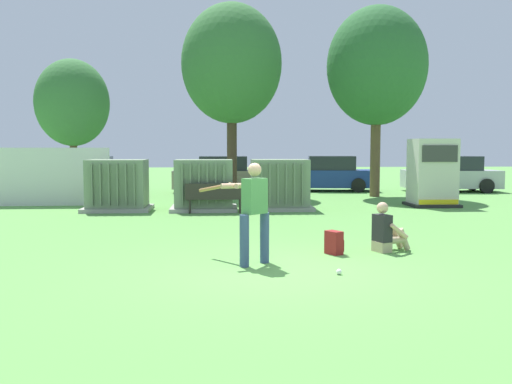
% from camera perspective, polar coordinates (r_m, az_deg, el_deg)
% --- Properties ---
extents(ground_plane, '(96.00, 96.00, 0.00)m').
position_cam_1_polar(ground_plane, '(9.09, 2.42, -8.06)').
color(ground_plane, '#5B9947').
extents(fence_panel, '(4.80, 0.12, 2.00)m').
position_cam_1_polar(fence_panel, '(20.32, -21.59, 1.47)').
color(fence_panel, silver).
rests_on(fence_panel, ground).
extents(transformer_west, '(2.10, 1.70, 1.62)m').
position_cam_1_polar(transformer_west, '(18.06, -14.14, 0.63)').
color(transformer_west, '#9E9B93').
rests_on(transformer_west, ground).
extents(transformer_mid_west, '(2.10, 1.70, 1.62)m').
position_cam_1_polar(transformer_mid_west, '(17.63, -5.42, 0.66)').
color(transformer_mid_west, '#9E9B93').
rests_on(transformer_mid_west, ground).
extents(transformer_mid_east, '(2.10, 1.70, 1.62)m').
position_cam_1_polar(transformer_mid_east, '(17.82, 2.45, 0.71)').
color(transformer_mid_east, '#9E9B93').
rests_on(transformer_mid_east, ground).
extents(generator_enclosure, '(1.60, 1.40, 2.30)m').
position_cam_1_polar(generator_enclosure, '(19.72, 17.80, 1.89)').
color(generator_enclosure, '#262626').
rests_on(generator_enclosure, ground).
extents(park_bench, '(1.80, 0.41, 0.92)m').
position_cam_1_polar(park_bench, '(16.81, -4.27, -0.39)').
color(park_bench, '#2D2823').
rests_on(park_bench, ground).
extents(batter, '(1.25, 1.38, 1.74)m').
position_cam_1_polar(batter, '(9.36, -0.39, -1.64)').
color(batter, '#384C75').
rests_on(batter, ground).
extents(sports_ball, '(0.09, 0.09, 0.09)m').
position_cam_1_polar(sports_ball, '(8.84, 8.60, -8.18)').
color(sports_ball, white).
rests_on(sports_ball, ground).
extents(seated_spectator, '(0.79, 0.66, 0.96)m').
position_cam_1_polar(seated_spectator, '(10.90, 13.34, -4.06)').
color(seated_spectator, tan).
rests_on(seated_spectator, ground).
extents(backpack, '(0.36, 0.38, 0.44)m').
position_cam_1_polar(backpack, '(10.46, 8.12, -5.24)').
color(backpack, maroon).
rests_on(backpack, ground).
extents(tree_left, '(2.85, 2.85, 5.45)m').
position_cam_1_polar(tree_left, '(22.95, -18.50, 8.73)').
color(tree_left, brown).
rests_on(tree_left, ground).
extents(tree_center_left, '(4.16, 4.16, 7.95)m').
position_cam_1_polar(tree_center_left, '(23.39, -2.54, 13.10)').
color(tree_center_left, '#4C3828').
rests_on(tree_center_left, ground).
extents(tree_center_right, '(4.02, 4.02, 7.68)m').
position_cam_1_polar(tree_center_right, '(23.27, 12.41, 12.59)').
color(tree_center_right, brown).
rests_on(tree_center_right, ground).
extents(parked_car_leftmost, '(4.25, 2.02, 1.62)m').
position_cam_1_polar(parked_car_leftmost, '(25.55, -17.40, 1.60)').
color(parked_car_leftmost, navy).
rests_on(parked_car_leftmost, ground).
extents(parked_car_left_of_center, '(4.24, 1.99, 1.62)m').
position_cam_1_polar(parked_car_left_of_center, '(24.93, -3.65, 1.73)').
color(parked_car_left_of_center, gray).
rests_on(parked_car_left_of_center, ground).
extents(parked_car_right_of_center, '(4.37, 2.30, 1.62)m').
position_cam_1_polar(parked_car_right_of_center, '(25.78, 7.55, 1.80)').
color(parked_car_right_of_center, navy).
rests_on(parked_car_right_of_center, ground).
extents(parked_car_rightmost, '(4.33, 2.18, 1.62)m').
position_cam_1_polar(parked_car_rightmost, '(26.63, 19.61, 1.66)').
color(parked_car_rightmost, '#B2B2B7').
rests_on(parked_car_rightmost, ground).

